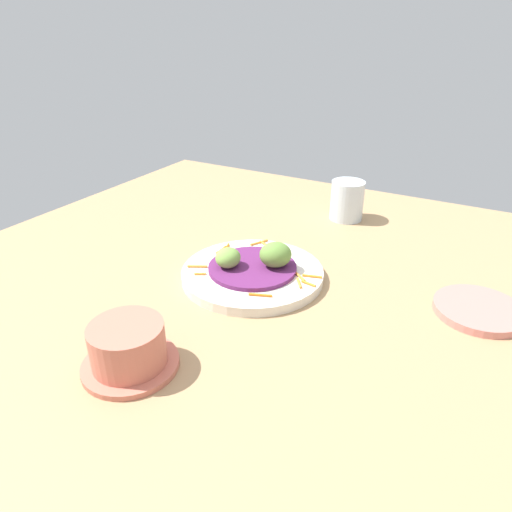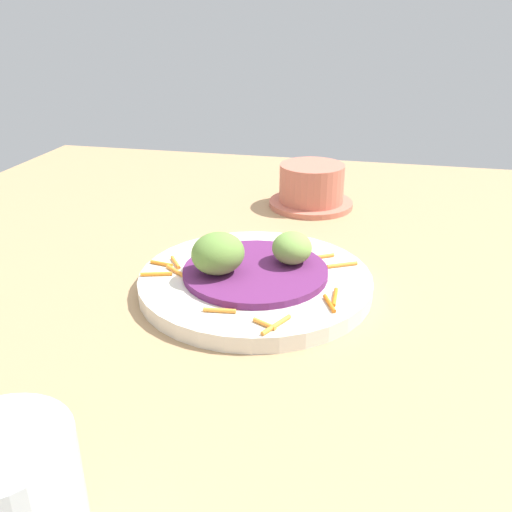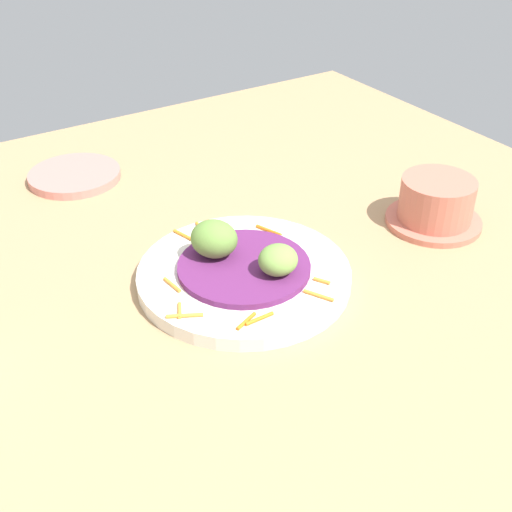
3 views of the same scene
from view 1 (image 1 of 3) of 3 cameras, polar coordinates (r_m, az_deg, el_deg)
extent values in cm
cube|color=tan|center=(80.02, -1.04, -3.17)|extent=(110.00, 110.00, 2.00)
cylinder|color=silver|center=(78.53, -0.51, -2.26)|extent=(24.03, 24.03, 1.64)
cylinder|color=#60235B|center=(77.96, -0.52, -1.50)|extent=(14.91, 14.91, 0.73)
cylinder|color=orange|center=(76.43, 6.93, -2.48)|extent=(1.29, 3.22, 0.40)
cylinder|color=orange|center=(87.35, 0.37, 1.68)|extent=(3.52, 2.12, 0.40)
cylinder|color=orange|center=(70.86, 0.54, -4.82)|extent=(1.66, 3.55, 0.40)
cylinder|color=orange|center=(74.25, 5.34, -3.34)|extent=(2.62, 1.99, 0.40)
cylinder|color=orange|center=(84.04, 3.20, 0.56)|extent=(0.74, 3.00, 0.40)
cylinder|color=orange|center=(86.96, 0.98, 1.55)|extent=(1.41, 2.29, 0.40)
cylinder|color=orange|center=(74.37, 6.51, -3.35)|extent=(0.83, 2.60, 0.40)
cylinder|color=orange|center=(79.49, -7.23, -1.27)|extent=(1.96, 3.21, 0.40)
cylinder|color=orange|center=(76.27, 5.35, -2.46)|extent=(2.42, 3.11, 0.40)
cylinder|color=orange|center=(84.76, -4.27, 0.77)|extent=(3.29, 0.45, 0.40)
cylinder|color=orange|center=(77.14, -6.89, -2.19)|extent=(1.31, 1.84, 0.40)
cylinder|color=orange|center=(85.57, -3.58, 1.06)|extent=(2.92, 1.52, 0.40)
ellipsoid|color=#759E47|center=(77.05, -3.47, -0.21)|extent=(4.63, 4.42, 3.33)
ellipsoid|color=olive|center=(76.96, 2.42, 0.17)|extent=(7.02, 7.15, 4.26)
cylinder|color=tan|center=(77.29, 25.76, -5.99)|extent=(13.13, 13.13, 1.20)
cylinder|color=#C66B56|center=(62.19, -15.17, -12.76)|extent=(12.24, 12.24, 0.80)
cylinder|color=#C66B56|center=(60.29, -15.53, -10.46)|extent=(9.35, 9.35, 5.47)
cylinder|color=silver|center=(103.45, 11.16, 6.74)|extent=(7.19, 7.19, 8.51)
camera|label=2|loc=(1.19, 7.17, 20.85)|focal=38.66mm
camera|label=3|loc=(1.26, -16.02, 28.21)|focal=46.53mm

